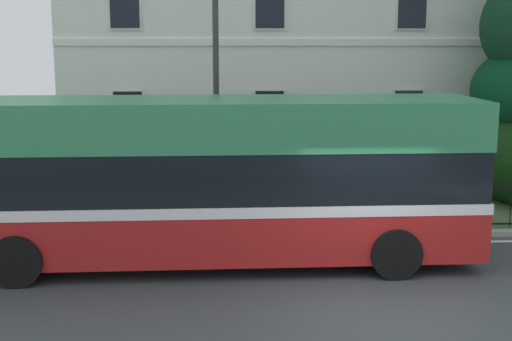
# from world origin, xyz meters

# --- Properties ---
(ground_plane) EXTENTS (60.00, 56.00, 0.18)m
(ground_plane) POSITION_xyz_m (0.00, 0.79, -0.02)
(ground_plane) COLOR #3D4448
(iron_verge_railing) EXTENTS (18.25, 0.04, 0.97)m
(iron_verge_railing) POSITION_xyz_m (0.80, 4.40, 0.62)
(iron_verge_railing) COLOR black
(iron_verge_railing) RESTS_ON ground_plane
(single_decker_bus) EXTENTS (10.55, 2.67, 3.27)m
(single_decker_bus) POSITION_xyz_m (-2.91, 2.48, 1.72)
(single_decker_bus) COLOR #AD1D1D
(single_decker_bus) RESTS_ON ground_plane
(street_lamp_post) EXTENTS (0.36, 0.24, 5.89)m
(street_lamp_post) POSITION_xyz_m (-2.78, 5.26, 3.54)
(street_lamp_post) COLOR #333338
(street_lamp_post) RESTS_ON ground_plane
(litter_bin) EXTENTS (0.51, 0.51, 1.17)m
(litter_bin) POSITION_xyz_m (-7.31, 5.07, 0.71)
(litter_bin) COLOR #23472D
(litter_bin) RESTS_ON ground_plane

